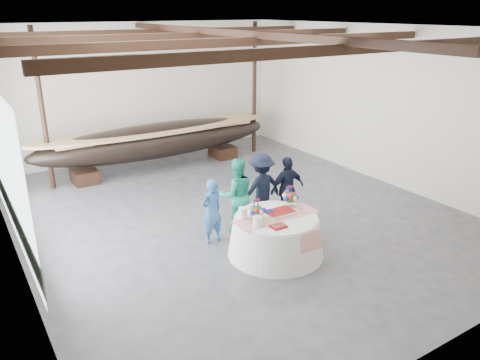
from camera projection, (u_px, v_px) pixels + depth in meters
floor at (233, 212)px, 11.93m from camera, size 10.00×12.00×0.01m
wall_back at (141, 91)px, 15.91m from camera, size 10.00×0.02×4.50m
wall_front at (462, 213)px, 6.39m from camera, size 10.00×0.02×4.50m
wall_left at (3, 160)px, 8.64m from camera, size 0.02×12.00×4.50m
wall_right at (378, 105)px, 13.67m from camera, size 0.02×12.00×4.50m
ceiling at (232, 27)px, 10.38m from camera, size 10.00×12.00×0.01m
pavilion_structure at (216, 48)px, 11.14m from camera, size 9.80×11.76×4.50m
open_bay at (3, 167)px, 9.60m from camera, size 0.03×7.00×3.20m
longboat_display at (158, 140)px, 14.88m from camera, size 7.96×1.59×1.49m
banquet_table at (276, 235)px, 9.76m from camera, size 2.01×2.01×0.86m
tabletop_items at (272, 208)px, 9.65m from camera, size 1.86×0.98×0.40m
guest_woman_blue at (212, 211)px, 10.17m from camera, size 0.59×0.44×1.48m
guest_woman_teal at (236, 195)px, 10.71m from camera, size 0.99×0.86×1.74m
guest_man_left at (261, 188)px, 11.16m from camera, size 1.13×0.67×1.71m
guest_man_right at (287, 189)px, 11.27m from camera, size 0.95×0.42×1.61m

